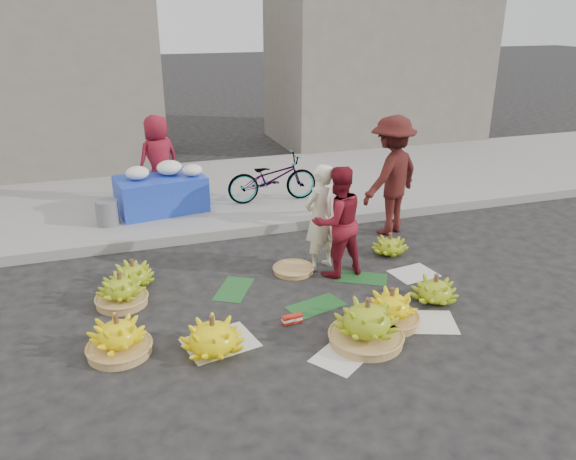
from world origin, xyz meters
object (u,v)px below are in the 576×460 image
object	(u,v)px
vendor_cream	(320,218)
bicycle	(272,178)
banana_bunch_0	(118,337)
banana_bunch_4	(435,290)
flower_table	(161,191)

from	to	relation	value
vendor_cream	bicycle	bearing A→B (deg)	-114.65
banana_bunch_0	bicycle	xyz separation A→B (m)	(2.70, 3.73, 0.34)
banana_bunch_4	banana_bunch_0	bearing A→B (deg)	179.37
banana_bunch_0	banana_bunch_4	size ratio (longest dim) A/B	1.15
vendor_cream	flower_table	bearing A→B (deg)	-78.44
vendor_cream	bicycle	distance (m)	2.51
flower_table	bicycle	size ratio (longest dim) A/B	0.96
vendor_cream	bicycle	world-z (taller)	vendor_cream
flower_table	banana_bunch_4	bearing A→B (deg)	-64.08
banana_bunch_0	vendor_cream	xyz separation A→B (m)	(2.59, 1.24, 0.51)
banana_bunch_0	banana_bunch_4	world-z (taller)	banana_bunch_0
banana_bunch_4	bicycle	bearing A→B (deg)	102.32
banana_bunch_0	vendor_cream	size ratio (longest dim) A/B	0.44
banana_bunch_4	vendor_cream	distance (m)	1.68
banana_bunch_0	vendor_cream	bearing A→B (deg)	25.51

